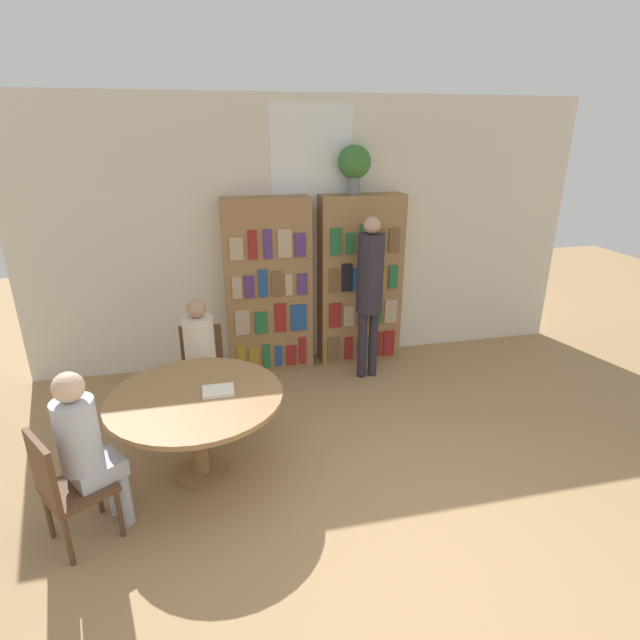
{
  "coord_description": "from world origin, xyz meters",
  "views": [
    {
      "loc": [
        -1.16,
        -2.2,
        2.63
      ],
      "look_at": [
        -0.24,
        1.84,
        1.05
      ],
      "focal_mm": 28.0,
      "sensor_mm": 36.0,
      "label": 1
    }
  ],
  "objects_px": {
    "reading_table": "(196,407)",
    "chair_near_camera": "(64,485)",
    "seated_reader_left": "(200,354)",
    "bookshelf_left": "(268,286)",
    "flower_vase": "(354,164)",
    "chair_left_side": "(203,366)",
    "librarian_standing": "(370,283)",
    "seated_reader_right": "(86,444)",
    "bookshelf_right": "(360,281)"
  },
  "relations": [
    {
      "from": "seated_reader_left",
      "to": "bookshelf_left",
      "type": "bearing_deg",
      "value": -124.16
    },
    {
      "from": "chair_near_camera",
      "to": "chair_left_side",
      "type": "relative_size",
      "value": 1.0
    },
    {
      "from": "chair_left_side",
      "to": "seated_reader_left",
      "type": "bearing_deg",
      "value": 90.0
    },
    {
      "from": "bookshelf_left",
      "to": "flower_vase",
      "type": "distance_m",
      "value": 1.64
    },
    {
      "from": "bookshelf_left",
      "to": "flower_vase",
      "type": "bearing_deg",
      "value": 0.26
    },
    {
      "from": "flower_vase",
      "to": "librarian_standing",
      "type": "relative_size",
      "value": 0.29
    },
    {
      "from": "reading_table",
      "to": "chair_near_camera",
      "type": "distance_m",
      "value": 1.02
    },
    {
      "from": "seated_reader_left",
      "to": "librarian_standing",
      "type": "height_order",
      "value": "librarian_standing"
    },
    {
      "from": "flower_vase",
      "to": "chair_left_side",
      "type": "xyz_separation_m",
      "value": [
        -1.75,
        -0.87,
        -1.81
      ]
    },
    {
      "from": "flower_vase",
      "to": "chair_near_camera",
      "type": "xyz_separation_m",
      "value": [
        -2.63,
        -2.45,
        -1.81
      ]
    },
    {
      "from": "chair_near_camera",
      "to": "seated_reader_right",
      "type": "bearing_deg",
      "value": 90.0
    },
    {
      "from": "reading_table",
      "to": "seated_reader_right",
      "type": "bearing_deg",
      "value": -146.39
    },
    {
      "from": "bookshelf_right",
      "to": "bookshelf_left",
      "type": "bearing_deg",
      "value": 179.98
    },
    {
      "from": "flower_vase",
      "to": "chair_left_side",
      "type": "relative_size",
      "value": 0.6
    },
    {
      "from": "chair_left_side",
      "to": "reading_table",
      "type": "bearing_deg",
      "value": 90.0
    },
    {
      "from": "seated_reader_left",
      "to": "seated_reader_right",
      "type": "relative_size",
      "value": 0.98
    },
    {
      "from": "chair_near_camera",
      "to": "chair_left_side",
      "type": "bearing_deg",
      "value": 117.0
    },
    {
      "from": "seated_reader_right",
      "to": "seated_reader_left",
      "type": "bearing_deg",
      "value": 117.02
    },
    {
      "from": "bookshelf_left",
      "to": "chair_left_side",
      "type": "bearing_deg",
      "value": -131.46
    },
    {
      "from": "bookshelf_right",
      "to": "flower_vase",
      "type": "distance_m",
      "value": 1.32
    },
    {
      "from": "chair_left_side",
      "to": "librarian_standing",
      "type": "distance_m",
      "value": 1.94
    },
    {
      "from": "reading_table",
      "to": "seated_reader_right",
      "type": "xyz_separation_m",
      "value": [
        -0.69,
        -0.46,
        0.08
      ]
    },
    {
      "from": "bookshelf_right",
      "to": "chair_left_side",
      "type": "bearing_deg",
      "value": -154.75
    },
    {
      "from": "librarian_standing",
      "to": "chair_near_camera",
      "type": "bearing_deg",
      "value": -144.14
    },
    {
      "from": "chair_near_camera",
      "to": "seated_reader_right",
      "type": "xyz_separation_m",
      "value": [
        0.15,
        0.1,
        0.22
      ]
    },
    {
      "from": "seated_reader_right",
      "to": "librarian_standing",
      "type": "relative_size",
      "value": 0.68
    },
    {
      "from": "bookshelf_left",
      "to": "librarian_standing",
      "type": "xyz_separation_m",
      "value": [
        1.03,
        -0.5,
        0.12
      ]
    },
    {
      "from": "flower_vase",
      "to": "reading_table",
      "type": "bearing_deg",
      "value": -133.47
    },
    {
      "from": "chair_left_side",
      "to": "seated_reader_left",
      "type": "height_order",
      "value": "seated_reader_left"
    },
    {
      "from": "bookshelf_right",
      "to": "reading_table",
      "type": "height_order",
      "value": "bookshelf_right"
    },
    {
      "from": "seated_reader_left",
      "to": "librarian_standing",
      "type": "distance_m",
      "value": 1.93
    },
    {
      "from": "bookshelf_right",
      "to": "seated_reader_left",
      "type": "xyz_separation_m",
      "value": [
        -1.85,
        -1.05,
        -0.29
      ]
    },
    {
      "from": "chair_near_camera",
      "to": "seated_reader_right",
      "type": "height_order",
      "value": "seated_reader_right"
    },
    {
      "from": "flower_vase",
      "to": "seated_reader_left",
      "type": "xyz_separation_m",
      "value": [
        -1.75,
        -1.05,
        -1.6
      ]
    },
    {
      "from": "reading_table",
      "to": "chair_near_camera",
      "type": "bearing_deg",
      "value": -146.39
    },
    {
      "from": "bookshelf_right",
      "to": "chair_near_camera",
      "type": "bearing_deg",
      "value": -138.19
    },
    {
      "from": "flower_vase",
      "to": "seated_reader_right",
      "type": "relative_size",
      "value": 0.42
    },
    {
      "from": "bookshelf_right",
      "to": "chair_near_camera",
      "type": "height_order",
      "value": "bookshelf_right"
    },
    {
      "from": "bookshelf_left",
      "to": "seated_reader_left",
      "type": "relative_size",
      "value": 1.62
    },
    {
      "from": "flower_vase",
      "to": "reading_table",
      "type": "distance_m",
      "value": 3.09
    },
    {
      "from": "reading_table",
      "to": "seated_reader_left",
      "type": "xyz_separation_m",
      "value": [
        0.03,
        0.83,
        0.07
      ]
    },
    {
      "from": "bookshelf_left",
      "to": "chair_near_camera",
      "type": "height_order",
      "value": "bookshelf_left"
    },
    {
      "from": "bookshelf_right",
      "to": "chair_near_camera",
      "type": "distance_m",
      "value": 3.7
    },
    {
      "from": "bookshelf_right",
      "to": "seated_reader_right",
      "type": "bearing_deg",
      "value": -137.78
    },
    {
      "from": "bookshelf_left",
      "to": "reading_table",
      "type": "xyz_separation_m",
      "value": [
        -0.81,
        -1.88,
        -0.35
      ]
    },
    {
      "from": "chair_near_camera",
      "to": "reading_table",
      "type": "bearing_deg",
      "value": 90.0
    },
    {
      "from": "flower_vase",
      "to": "chair_near_camera",
      "type": "distance_m",
      "value": 4.02
    },
    {
      "from": "bookshelf_right",
      "to": "chair_near_camera",
      "type": "xyz_separation_m",
      "value": [
        -2.73,
        -2.44,
        -0.5
      ]
    },
    {
      "from": "bookshelf_right",
      "to": "seated_reader_left",
      "type": "bearing_deg",
      "value": -150.53
    },
    {
      "from": "chair_near_camera",
      "to": "chair_left_side",
      "type": "distance_m",
      "value": 1.8
    }
  ]
}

